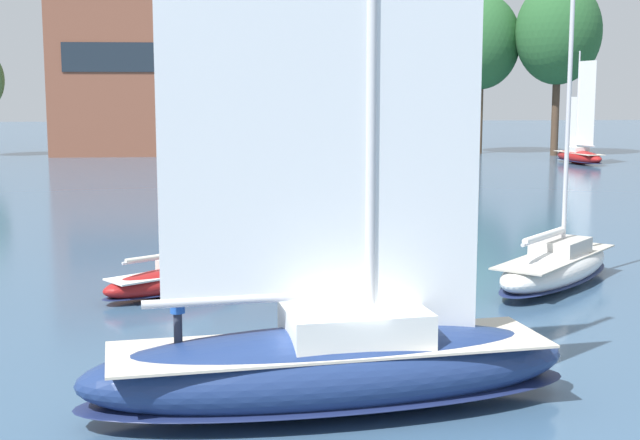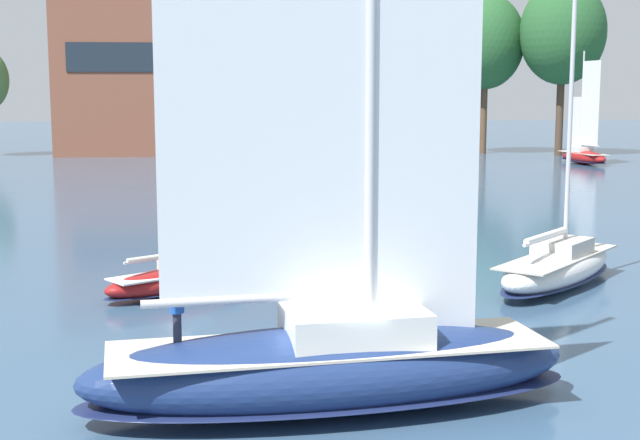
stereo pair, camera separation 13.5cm
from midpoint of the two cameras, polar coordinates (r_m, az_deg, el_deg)
name	(u,v)px [view 1 (the left image)]	position (r m, az deg, el deg)	size (l,w,h in m)	color
ground_plane	(331,409)	(21.73, 0.51, -12.00)	(400.00, 400.00, 0.00)	#385675
waterfront_building	(218,65)	(110.40, -6.56, 9.82)	(39.17, 17.30, 21.02)	brown
tree_shore_left	(558,33)	(107.40, 14.98, 11.51)	(9.74, 9.74, 20.05)	#4C3828
tree_shore_center	(481,42)	(108.85, 10.24, 11.13)	(9.12, 9.12, 18.77)	brown
sailboat_main	(332,358)	(21.33, 0.57, -8.82)	(12.27, 5.01, 16.37)	navy
sailboat_moored_near_marina	(556,265)	(35.75, 14.75, -2.82)	(7.59, 8.12, 11.95)	white
sailboat_moored_mid_channel	(177,279)	(33.66, -9.26, -3.75)	(5.89, 4.99, 8.37)	maroon
sailboat_moored_far_slip	(579,155)	(95.93, 16.19, 4.04)	(3.42, 8.60, 11.50)	maroon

